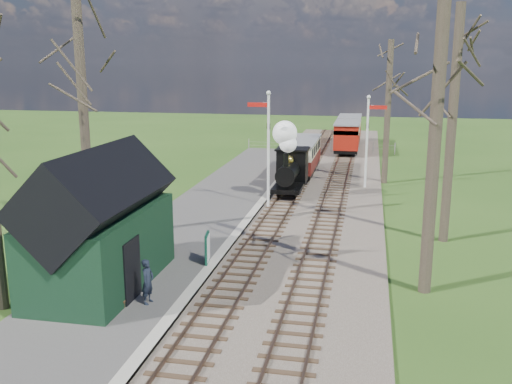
{
  "coord_description": "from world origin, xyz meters",
  "views": [
    {
      "loc": [
        4.43,
        -12.99,
        7.67
      ],
      "look_at": [
        -0.75,
        12.95,
        1.6
      ],
      "focal_mm": 40.0,
      "sensor_mm": 36.0,
      "label": 1
    }
  ],
  "objects_px": {
    "coach": "(302,155)",
    "red_carriage_a": "(347,136)",
    "red_carriage_b": "(350,129)",
    "locomotive": "(290,162)",
    "semaphore_far": "(368,135)",
    "semaphore_near": "(267,141)",
    "sign_board": "(207,248)",
    "person": "(148,281)",
    "station_shed": "(100,226)",
    "bench": "(118,291)"
  },
  "relations": [
    {
      "from": "sign_board",
      "to": "person",
      "type": "bearing_deg",
      "value": -101.7
    },
    {
      "from": "station_shed",
      "to": "sign_board",
      "type": "height_order",
      "value": "station_shed"
    },
    {
      "from": "station_shed",
      "to": "red_carriage_b",
      "type": "xyz_separation_m",
      "value": [
        6.9,
        36.88,
        -0.75
      ]
    },
    {
      "from": "bench",
      "to": "locomotive",
      "type": "bearing_deg",
      "value": 78.92
    },
    {
      "from": "semaphore_near",
      "to": "red_carriage_b",
      "type": "height_order",
      "value": "semaphore_near"
    },
    {
      "from": "coach",
      "to": "person",
      "type": "bearing_deg",
      "value": -95.65
    },
    {
      "from": "red_carriage_a",
      "to": "red_carriage_b",
      "type": "xyz_separation_m",
      "value": [
        0.0,
        5.5,
        0.0
      ]
    },
    {
      "from": "semaphore_near",
      "to": "locomotive",
      "type": "bearing_deg",
      "value": 76.35
    },
    {
      "from": "semaphore_far",
      "to": "person",
      "type": "xyz_separation_m",
      "value": [
        -6.58,
        -19.16,
        -2.43
      ]
    },
    {
      "from": "semaphore_far",
      "to": "coach",
      "type": "height_order",
      "value": "semaphore_far"
    },
    {
      "from": "locomotive",
      "to": "sign_board",
      "type": "distance_m",
      "value": 12.49
    },
    {
      "from": "semaphore_far",
      "to": "red_carriage_b",
      "type": "relative_size",
      "value": 1.11
    },
    {
      "from": "locomotive",
      "to": "red_carriage_b",
      "type": "bearing_deg",
      "value": 83.15
    },
    {
      "from": "semaphore_near",
      "to": "person",
      "type": "xyz_separation_m",
      "value": [
        -1.44,
        -13.16,
        -2.7
      ]
    },
    {
      "from": "sign_board",
      "to": "semaphore_far",
      "type": "bearing_deg",
      "value": 69.26
    },
    {
      "from": "semaphore_near",
      "to": "bench",
      "type": "distance_m",
      "value": 13.77
    },
    {
      "from": "locomotive",
      "to": "sign_board",
      "type": "xyz_separation_m",
      "value": [
        -1.38,
        -12.35,
        -1.22
      ]
    },
    {
      "from": "station_shed",
      "to": "semaphore_far",
      "type": "distance_m",
      "value": 20.01
    },
    {
      "from": "coach",
      "to": "red_carriage_b",
      "type": "distance_m",
      "value": 15.91
    },
    {
      "from": "locomotive",
      "to": "sign_board",
      "type": "relative_size",
      "value": 3.71
    },
    {
      "from": "sign_board",
      "to": "bench",
      "type": "distance_m",
      "value": 4.37
    },
    {
      "from": "coach",
      "to": "red_carriage_b",
      "type": "bearing_deg",
      "value": 80.59
    },
    {
      "from": "red_carriage_b",
      "to": "sign_board",
      "type": "height_order",
      "value": "red_carriage_b"
    },
    {
      "from": "station_shed",
      "to": "semaphore_near",
      "type": "xyz_separation_m",
      "value": [
        3.53,
        12.0,
        1.35
      ]
    },
    {
      "from": "coach",
      "to": "red_carriage_a",
      "type": "height_order",
      "value": "red_carriage_a"
    },
    {
      "from": "locomotive",
      "to": "bench",
      "type": "height_order",
      "value": "locomotive"
    },
    {
      "from": "semaphore_far",
      "to": "station_shed",
      "type": "bearing_deg",
      "value": -115.72
    },
    {
      "from": "locomotive",
      "to": "semaphore_far",
      "type": "bearing_deg",
      "value": 33.3
    },
    {
      "from": "semaphore_near",
      "to": "sign_board",
      "type": "distance_m",
      "value": 9.68
    },
    {
      "from": "semaphore_far",
      "to": "sign_board",
      "type": "height_order",
      "value": "semaphore_far"
    },
    {
      "from": "station_shed",
      "to": "red_carriage_a",
      "type": "relative_size",
      "value": 1.22
    },
    {
      "from": "semaphore_far",
      "to": "locomotive",
      "type": "bearing_deg",
      "value": -146.7
    },
    {
      "from": "locomotive",
      "to": "person",
      "type": "relative_size",
      "value": 2.99
    },
    {
      "from": "semaphore_far",
      "to": "person",
      "type": "relative_size",
      "value": 3.95
    },
    {
      "from": "semaphore_near",
      "to": "sign_board",
      "type": "relative_size",
      "value": 5.32
    },
    {
      "from": "semaphore_near",
      "to": "bench",
      "type": "bearing_deg",
      "value": -100.47
    },
    {
      "from": "locomotive",
      "to": "red_carriage_b",
      "type": "distance_m",
      "value": 21.92
    },
    {
      "from": "semaphore_near",
      "to": "locomotive",
      "type": "xyz_separation_m",
      "value": [
        0.76,
        3.12,
        -1.61
      ]
    },
    {
      "from": "red_carriage_a",
      "to": "red_carriage_b",
      "type": "distance_m",
      "value": 5.5
    },
    {
      "from": "station_shed",
      "to": "red_carriage_a",
      "type": "distance_m",
      "value": 32.13
    },
    {
      "from": "coach",
      "to": "red_carriage_b",
      "type": "relative_size",
      "value": 1.34
    },
    {
      "from": "station_shed",
      "to": "red_carriage_a",
      "type": "bearing_deg",
      "value": 77.6
    },
    {
      "from": "red_carriage_b",
      "to": "person",
      "type": "distance_m",
      "value": 38.35
    },
    {
      "from": "red_carriage_a",
      "to": "sign_board",
      "type": "relative_size",
      "value": 4.41
    },
    {
      "from": "semaphore_near",
      "to": "red_carriage_b",
      "type": "bearing_deg",
      "value": 82.29
    },
    {
      "from": "person",
      "to": "sign_board",
      "type": "bearing_deg",
      "value": -3.99
    },
    {
      "from": "semaphore_far",
      "to": "locomotive",
      "type": "height_order",
      "value": "semaphore_far"
    },
    {
      "from": "locomotive",
      "to": "person",
      "type": "bearing_deg",
      "value": -97.68
    },
    {
      "from": "semaphore_near",
      "to": "sign_board",
      "type": "bearing_deg",
      "value": -93.87
    },
    {
      "from": "locomotive",
      "to": "coach",
      "type": "xyz_separation_m",
      "value": [
        0.01,
        6.06,
        -0.53
      ]
    }
  ]
}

